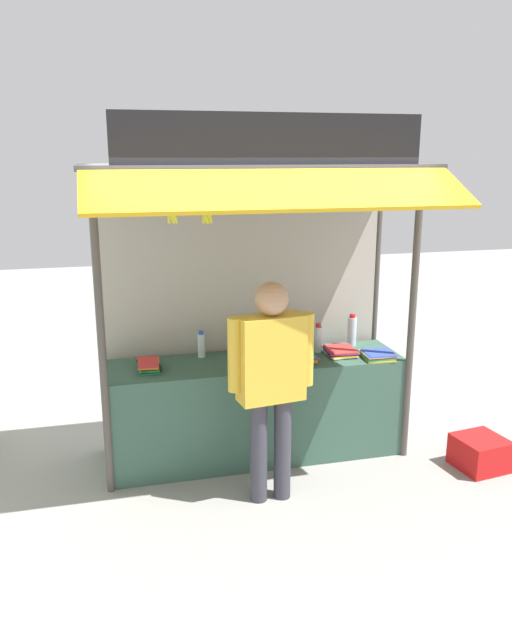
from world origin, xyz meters
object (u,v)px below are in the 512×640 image
at_px(magazine_stack_mid_left, 340,351).
at_px(water_bottle_left, 246,338).
at_px(banana_bunch_inner_right, 173,212).
at_px(water_bottle_back_left, 201,345).
at_px(magazine_stack_far_left, 149,365).
at_px(banana_bunch_leftmost, 207,214).
at_px(vendor_person, 271,373).
at_px(magazine_stack_back_right, 378,355).
at_px(water_bottle_center, 297,339).
at_px(plastic_crate, 480,453).
at_px(water_bottle_front_right, 318,339).
at_px(water_bottle_front_left, 352,331).
at_px(magazine_stack_far_right, 301,357).

bearing_deg(magazine_stack_mid_left, water_bottle_left, 160.77).
bearing_deg(water_bottle_left, magazine_stack_mid_left, -19.23).
xyz_separation_m(water_bottle_left, banana_bunch_inner_right, (-0.68, -0.67, 1.15)).
xyz_separation_m(water_bottle_back_left, magazine_stack_far_left, (-0.46, -0.21, -0.07)).
bearing_deg(banana_bunch_inner_right, banana_bunch_leftmost, 0.08).
relative_size(magazine_stack_far_left, banana_bunch_inner_right, 1.19).
bearing_deg(magazine_stack_far_left, vendor_person, -41.40).
bearing_deg(banana_bunch_leftmost, magazine_stack_back_right, 8.61).
relative_size(water_bottle_center, magazine_stack_far_left, 0.92).
bearing_deg(water_bottle_center, magazine_stack_back_right, -24.94).
bearing_deg(water_bottle_back_left, magazine_stack_mid_left, -10.92).
bearing_deg(plastic_crate, vendor_person, -178.80).
distance_m(water_bottle_front_right, vendor_person, 1.05).
distance_m(magazine_stack_back_right, vendor_person, 1.21).
xyz_separation_m(water_bottle_front_right, magazine_stack_mid_left, (0.16, -0.12, -0.09)).
bearing_deg(banana_bunch_leftmost, plastic_crate, -6.85).
bearing_deg(magazine_stack_back_right, water_bottle_center, 155.06).
distance_m(water_bottle_front_right, banana_bunch_inner_right, 1.81).
xyz_separation_m(banana_bunch_leftmost, plastic_crate, (2.20, -0.26, -1.98)).
bearing_deg(magazine_stack_back_right, magazine_stack_far_left, 174.28).
height_order(water_bottle_front_right, magazine_stack_far_left, water_bottle_front_right).
distance_m(vendor_person, plastic_crate, 2.01).
distance_m(magazine_stack_back_right, banana_bunch_inner_right, 2.13).
xyz_separation_m(water_bottle_left, plastic_crate, (1.76, -0.93, -0.85)).
xyz_separation_m(water_bottle_front_right, water_bottle_left, (-0.60, 0.15, 0.01)).
xyz_separation_m(water_bottle_center, magazine_stack_back_right, (0.62, -0.29, -0.11)).
height_order(magazine_stack_far_left, magazine_stack_back_right, magazine_stack_far_left).
relative_size(water_bottle_front_right, plastic_crate, 0.67).
height_order(water_bottle_left, magazine_stack_back_right, water_bottle_left).
bearing_deg(water_bottle_front_right, magazine_stack_back_right, -34.72).
distance_m(banana_bunch_leftmost, vendor_person, 1.22).
relative_size(water_bottle_front_right, banana_bunch_leftmost, 0.92).
distance_m(banana_bunch_inner_right, vendor_person, 1.33).
distance_m(water_bottle_front_right, water_bottle_front_left, 0.37).
bearing_deg(banana_bunch_inner_right, water_bottle_back_left, 66.14).
distance_m(magazine_stack_mid_left, vendor_person, 1.08).
relative_size(water_bottle_center, banana_bunch_inner_right, 1.08).
distance_m(magazine_stack_far_right, magazine_stack_back_right, 0.66).
bearing_deg(magazine_stack_back_right, magazine_stack_mid_left, 146.48).
distance_m(water_bottle_front_right, water_bottle_center, 0.19).
xyz_separation_m(water_bottle_back_left, plastic_crate, (2.16, -0.89, -0.83)).
relative_size(magazine_stack_mid_left, banana_bunch_leftmost, 1.15).
height_order(water_bottle_back_left, magazine_stack_back_right, water_bottle_back_left).
distance_m(magazine_stack_far_right, banana_bunch_inner_right, 1.67).
distance_m(magazine_stack_far_right, plastic_crate, 1.68).
relative_size(water_bottle_center, banana_bunch_leftmost, 1.05).
distance_m(water_bottle_front_right, water_bottle_left, 0.62).
bearing_deg(magazine_stack_far_left, magazine_stack_far_right, -3.92).
relative_size(banana_bunch_inner_right, vendor_person, 0.16).
bearing_deg(water_bottle_front_right, magazine_stack_far_left, -175.78).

